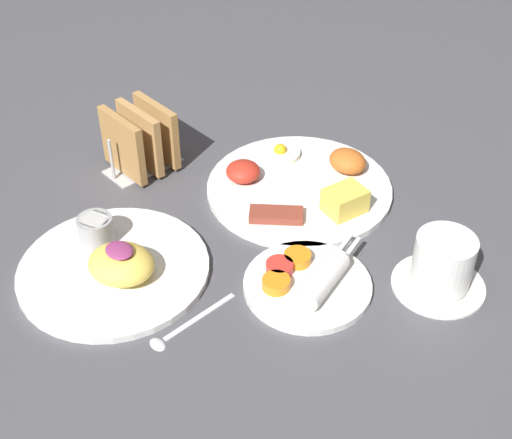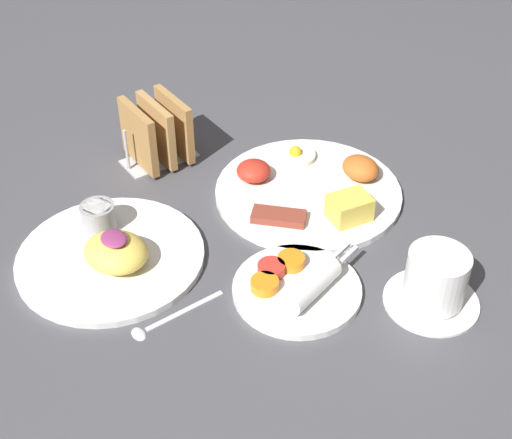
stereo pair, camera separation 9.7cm
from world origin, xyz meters
name	(u,v)px [view 2 (the right image)]	position (x,y,z in m)	size (l,w,h in m)	color
ground_plane	(208,213)	(0.00, 0.00, 0.00)	(3.00, 3.00, 0.00)	#47474C
plate_breakfast	(311,189)	(0.05, 0.15, 0.01)	(0.28, 0.28, 0.05)	white
plate_condiments	(297,286)	(0.21, 0.01, 0.01)	(0.16, 0.18, 0.04)	white
plate_foreground	(111,251)	(0.01, -0.16, 0.01)	(0.25, 0.25, 0.06)	white
toast_rack	(157,133)	(-0.16, 0.01, 0.05)	(0.10, 0.12, 0.10)	#B7B7BC
coffee_cup	(435,282)	(0.32, 0.13, 0.04)	(0.12, 0.12, 0.08)	white
teaspoon	(162,321)	(0.15, -0.16, 0.00)	(0.02, 0.13, 0.01)	silver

